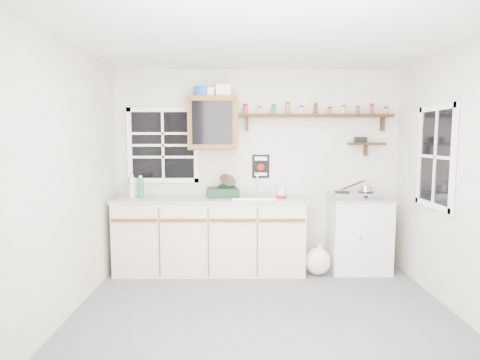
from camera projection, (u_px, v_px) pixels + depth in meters
name	position (u px, v px, depth m)	size (l,w,h in m)	color
room	(265.00, 182.00, 3.56)	(3.64, 3.24, 2.54)	#59595B
main_cabinet	(210.00, 234.00, 4.94)	(2.31, 0.63, 0.92)	beige
right_cabinet	(358.00, 234.00, 4.97)	(0.73, 0.57, 0.91)	silver
sink	(254.00, 196.00, 4.89)	(0.52, 0.44, 0.29)	#B1B1B6
upper_cabinet	(213.00, 123.00, 4.94)	(0.60, 0.32, 0.65)	brown
upper_cabinet_clutter	(211.00, 91.00, 4.90)	(0.46, 0.24, 0.14)	#1B49B5
spice_shelf	(314.00, 115.00, 5.00)	(1.91, 0.18, 0.35)	black
secondary_shelf	(365.00, 143.00, 5.05)	(0.45, 0.16, 0.24)	black
warning_sign	(261.00, 166.00, 5.14)	(0.22, 0.02, 0.30)	black
window_back	(163.00, 145.00, 5.11)	(0.93, 0.03, 0.98)	black
window_right	(436.00, 157.00, 4.09)	(0.03, 0.78, 1.08)	black
water_bottles	(136.00, 187.00, 4.85)	(0.17, 0.11, 0.28)	silver
dish_rack	(224.00, 190.00, 4.92)	(0.42, 0.34, 0.28)	black
soap_bottle	(282.00, 189.00, 5.01)	(0.08, 0.08, 0.17)	silver
rag	(280.00, 197.00, 4.84)	(0.13, 0.11, 0.02)	maroon
hotplate	(354.00, 195.00, 4.90)	(0.61, 0.38, 0.08)	#B1B1B6
saucepan	(365.00, 189.00, 4.89)	(0.33, 0.22, 0.15)	#B1B1B6
trash_bag	(318.00, 261.00, 4.80)	(0.36, 0.33, 0.41)	white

